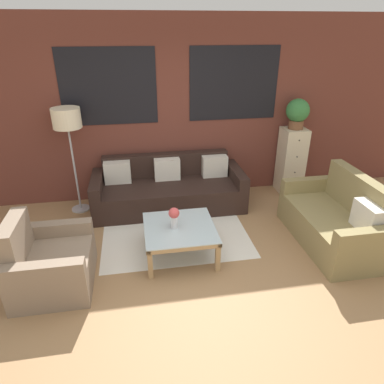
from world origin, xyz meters
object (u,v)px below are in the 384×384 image
Objects in this scene: couch_dark at (169,190)px; potted_plant at (298,112)px; armchair_corner at (50,264)px; floor_lamp at (67,123)px; settee_vintage at (336,222)px; drawer_cabinet at (291,161)px; coffee_table at (180,231)px; flower_vase at (174,216)px.

potted_plant reaches higher than couch_dark.
floor_lamp is (0.09, 1.74, 1.11)m from armchair_corner.
settee_vintage reaches higher than couch_dark.
floor_lamp is 3.31× the size of potted_plant.
floor_lamp is 3.60m from drawer_cabinet.
coffee_table is 3.16× the size of flower_vase.
flower_vase is (-2.19, -1.55, -0.80)m from potted_plant.
couch_dark is 2.47m from settee_vintage.
flower_vase is at bearing 178.40° from settee_vintage.
drawer_cabinet is at bearing 35.35° from flower_vase.
potted_plant is 2.80m from flower_vase.
potted_plant is (-0.00, 0.00, 0.82)m from drawer_cabinet.
couch_dark is 1.46× the size of floor_lamp.
drawer_cabinet is (3.50, 0.10, -0.83)m from floor_lamp.
couch_dark reaches higher than flower_vase.
armchair_corner reaches higher than coffee_table.
armchair_corner is at bearing -152.79° from potted_plant.
drawer_cabinet is at bearing 1.69° from floor_lamp.
settee_vintage is 2.13m from flower_vase.
drawer_cabinet is at bearing 5.91° from couch_dark.
couch_dark is at bearing 89.58° from coffee_table.
coffee_table is (-2.04, 0.07, 0.03)m from settee_vintage.
floor_lamp is at bearing 156.23° from settee_vintage.
floor_lamp is 3.50m from potted_plant.
settee_vintage is 3.52m from armchair_corner.
drawer_cabinet is (2.12, 1.54, 0.21)m from coffee_table.
drawer_cabinet is 2.68m from flower_vase.
armchair_corner is at bearing -93.07° from floor_lamp.
potted_plant is (3.59, 1.85, 1.09)m from armchair_corner.
settee_vintage is at bearing -34.36° from couch_dark.
settee_vintage is at bearing -23.77° from floor_lamp.
potted_plant reaches higher than settee_vintage.
drawer_cabinet is at bearing 27.21° from armchair_corner.
armchair_corner is 1.46m from flower_vase.
floor_lamp is at bearing 175.24° from couch_dark.
settee_vintage is 2.05m from coffee_table.
drawer_cabinet is (2.11, 0.22, 0.27)m from couch_dark.
coffee_table is at bearing -90.42° from couch_dark.
potted_plant reaches higher than flower_vase.
flower_vase is (-0.07, -1.33, 0.28)m from couch_dark.
couch_dark is 1.50× the size of settee_vintage.
settee_vintage is 1.40× the size of drawer_cabinet.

